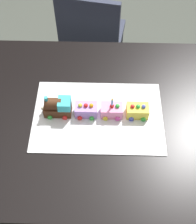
{
  "coord_description": "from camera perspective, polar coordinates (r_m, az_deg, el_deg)",
  "views": [
    {
      "loc": [
        -0.01,
        -0.81,
        1.91
      ],
      "look_at": [
        -0.03,
        -0.01,
        0.77
      ],
      "focal_mm": 48.66,
      "sensor_mm": 36.0,
      "label": 1
    }
  ],
  "objects": [
    {
      "name": "ground_plane",
      "position": [
        2.07,
        0.97,
        -12.33
      ],
      "size": [
        8.0,
        8.0,
        0.0
      ],
      "primitive_type": "plane",
      "color": "#474C44"
    },
    {
      "name": "dining_table",
      "position": [
        1.51,
        1.3,
        -2.92
      ],
      "size": [
        1.4,
        1.0,
        0.74
      ],
      "color": "black",
      "rests_on": "ground"
    },
    {
      "name": "chair",
      "position": [
        2.18,
        -1.15,
        13.66
      ],
      "size": [
        0.46,
        0.46,
        0.86
      ],
      "rotation": [
        0.0,
        0.0,
        2.97
      ],
      "color": "#2D3347",
      "rests_on": "ground"
    },
    {
      "name": "cake_board",
      "position": [
        1.41,
        -0.0,
        -0.75
      ],
      "size": [
        0.6,
        0.4,
        0.0
      ],
      "primitive_type": "cube",
      "color": "silver",
      "rests_on": "dining_table"
    },
    {
      "name": "cake_locomotive",
      "position": [
        1.39,
        -7.59,
        0.97
      ],
      "size": [
        0.14,
        0.08,
        0.12
      ],
      "color": "#472816",
      "rests_on": "cake_board"
    },
    {
      "name": "cake_car_tanker_lavender",
      "position": [
        1.4,
        -2.27,
        0.45
      ],
      "size": [
        0.1,
        0.08,
        0.07
      ],
      "color": "#AD84E0",
      "rests_on": "cake_board"
    },
    {
      "name": "cake_car_caboose_bubblegum",
      "position": [
        1.39,
        2.6,
        0.33
      ],
      "size": [
        0.1,
        0.08,
        0.07
      ],
      "color": "pink",
      "rests_on": "cake_board"
    },
    {
      "name": "cake_car_hopper_lemon",
      "position": [
        1.4,
        7.4,
        0.25
      ],
      "size": [
        0.1,
        0.08,
        0.07
      ],
      "color": "#F4E04C",
      "rests_on": "cake_board"
    },
    {
      "name": "birthday_candle",
      "position": [
        1.34,
        2.68,
        1.97
      ],
      "size": [
        0.01,
        0.01,
        0.05
      ],
      "color": "#4CA5E5",
      "rests_on": "cake_car_caboose_bubblegum"
    }
  ]
}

